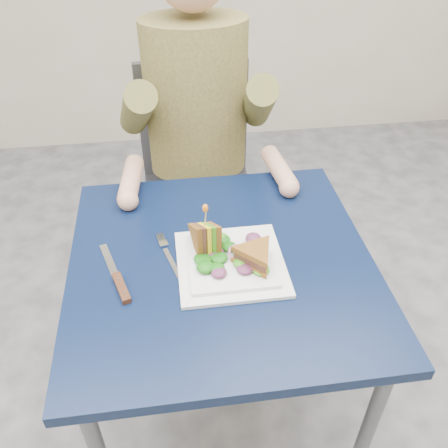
{
  "coord_description": "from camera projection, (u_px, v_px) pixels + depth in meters",
  "views": [
    {
      "loc": [
        -0.11,
        -0.86,
        1.54
      ],
      "look_at": [
        0.01,
        0.03,
        0.82
      ],
      "focal_mm": 38.0,
      "sensor_mm": 36.0,
      "label": 1
    }
  ],
  "objects": [
    {
      "name": "table",
      "position": [
        222.0,
        282.0,
        1.23
      ],
      "size": [
        0.75,
        0.75,
        0.73
      ],
      "color": "black",
      "rests_on": "ground"
    },
    {
      "name": "diner",
      "position": [
        196.0,
        89.0,
        1.54
      ],
      "size": [
        0.54,
        0.59,
        0.74
      ],
      "color": "brown",
      "rests_on": "chair"
    },
    {
      "name": "chair",
      "position": [
        197.0,
        168.0,
        1.86
      ],
      "size": [
        0.42,
        0.4,
        0.93
      ],
      "color": "#47474C",
      "rests_on": "ground"
    },
    {
      "name": "lettuce_spill",
      "position": [
        232.0,
        253.0,
        1.15
      ],
      "size": [
        0.15,
        0.13,
        0.02
      ],
      "primitive_type": null,
      "color": "#337A14",
      "rests_on": "plate"
    },
    {
      "name": "fork",
      "position": [
        169.0,
        256.0,
        1.18
      ],
      "size": [
        0.06,
        0.18,
        0.01
      ],
      "color": "silver",
      "rests_on": "table"
    },
    {
      "name": "ground",
      "position": [
        222.0,
        414.0,
        1.64
      ],
      "size": [
        4.0,
        4.0,
        0.0
      ],
      "primitive_type": "plane",
      "color": "#57575A",
      "rests_on": "ground"
    },
    {
      "name": "knife",
      "position": [
        119.0,
        282.0,
        1.11
      ],
      "size": [
        0.09,
        0.22,
        0.02
      ],
      "color": "silver",
      "rests_on": "table"
    },
    {
      "name": "sandwich_upright",
      "position": [
        206.0,
        238.0,
        1.16
      ],
      "size": [
        0.08,
        0.13,
        0.13
      ],
      "color": "brown",
      "rests_on": "plate"
    },
    {
      "name": "toothpick_frill",
      "position": [
        205.0,
        208.0,
        1.1
      ],
      "size": [
        0.01,
        0.01,
        0.02
      ],
      "primitive_type": "ellipsoid",
      "color": "orange",
      "rests_on": "sandwich_upright"
    },
    {
      "name": "plate",
      "position": [
        231.0,
        262.0,
        1.16
      ],
      "size": [
        0.26,
        0.26,
        0.02
      ],
      "color": "white",
      "rests_on": "table"
    },
    {
      "name": "toothpick",
      "position": [
        205.0,
        218.0,
        1.12
      ],
      "size": [
        0.01,
        0.01,
        0.06
      ],
      "primitive_type": "cylinder",
      "rotation": [
        0.14,
        0.07,
        0.0
      ],
      "color": "tan",
      "rests_on": "sandwich_upright"
    },
    {
      "name": "onion_ring",
      "position": [
        237.0,
        252.0,
        1.15
      ],
      "size": [
        0.04,
        0.04,
        0.02
      ],
      "primitive_type": "torus",
      "rotation": [
        0.44,
        0.0,
        0.0
      ],
      "color": "#9E4C7A",
      "rests_on": "plate"
    },
    {
      "name": "sandwich_flat",
      "position": [
        255.0,
        256.0,
        1.12
      ],
      "size": [
        0.17,
        0.17,
        0.05
      ],
      "color": "brown",
      "rests_on": "plate"
    }
  ]
}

